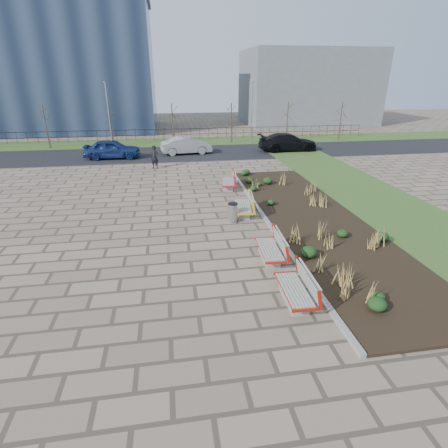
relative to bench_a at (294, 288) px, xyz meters
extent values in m
plane|color=#83705A|center=(-3.00, 1.40, -0.50)|extent=(120.00, 120.00, 0.00)
cube|color=black|center=(3.25, 6.40, -0.45)|extent=(4.50, 18.00, 0.10)
cube|color=gray|center=(0.92, 6.40, -0.42)|extent=(0.16, 18.00, 0.15)
cube|color=#33511E|center=(8.00, 6.40, -0.48)|extent=(5.00, 38.00, 0.04)
cube|color=#33511E|center=(-3.00, 29.40, -0.48)|extent=(80.00, 5.00, 0.04)
cube|color=black|center=(-3.00, 23.40, -0.49)|extent=(80.00, 7.00, 0.02)
cylinder|color=#B2B2B7|center=(-0.71, 6.71, -0.04)|extent=(0.46, 0.46, 0.93)
imported|color=black|center=(-4.65, 18.13, 0.37)|extent=(0.74, 0.63, 1.74)
imported|color=navy|center=(-8.30, 22.23, 0.31)|extent=(4.70, 2.01, 1.58)
imported|color=gray|center=(-1.96, 23.10, 0.27)|extent=(4.67, 2.07, 1.49)
imported|color=black|center=(7.55, 23.05, 0.32)|extent=(5.56, 2.36, 1.60)
cube|color=slate|center=(17.00, 43.40, 4.50)|extent=(18.00, 12.00, 10.00)
camera|label=1|loc=(-3.59, -8.70, 6.03)|focal=28.00mm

